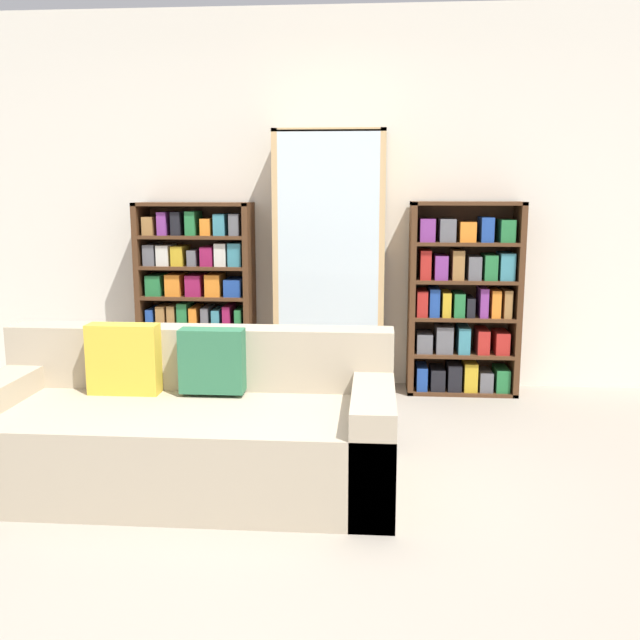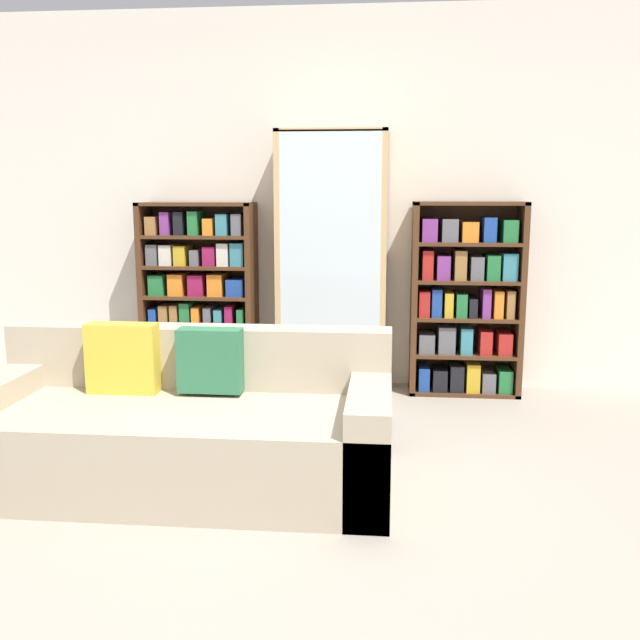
# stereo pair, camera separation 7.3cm
# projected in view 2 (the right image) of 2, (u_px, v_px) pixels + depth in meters

# --- Properties ---
(ground_plane) EXTENTS (16.00, 16.00, 0.00)m
(ground_plane) POSITION_uv_depth(u_px,v_px,m) (244.00, 541.00, 2.95)
(ground_plane) COLOR gray
(wall_back) EXTENTS (6.46, 0.06, 2.70)m
(wall_back) POSITION_uv_depth(u_px,v_px,m) (310.00, 202.00, 5.21)
(wall_back) COLOR silver
(wall_back) RESTS_ON ground
(couch) EXTENTS (2.03, 0.90, 0.77)m
(couch) POSITION_uv_depth(u_px,v_px,m) (184.00, 429.00, 3.52)
(couch) COLOR tan
(couch) RESTS_ON ground
(bookshelf_left) EXTENTS (0.82, 0.32, 1.35)m
(bookshelf_left) POSITION_uv_depth(u_px,v_px,m) (200.00, 296.00, 5.20)
(bookshelf_left) COLOR #4C2D19
(bookshelf_left) RESTS_ON ground
(display_cabinet) EXTENTS (0.77, 0.36, 1.84)m
(display_cabinet) POSITION_uv_depth(u_px,v_px,m) (332.00, 265.00, 5.05)
(display_cabinet) COLOR tan
(display_cabinet) RESTS_ON ground
(bookshelf_right) EXTENTS (0.77, 0.32, 1.36)m
(bookshelf_right) POSITION_uv_depth(u_px,v_px,m) (466.00, 302.00, 5.02)
(bookshelf_right) COLOR #4C2D19
(bookshelf_right) RESTS_ON ground
(wine_bottle) EXTENTS (0.07, 0.07, 0.40)m
(wine_bottle) POSITION_uv_depth(u_px,v_px,m) (382.00, 402.00, 4.34)
(wine_bottle) COLOR black
(wine_bottle) RESTS_ON ground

